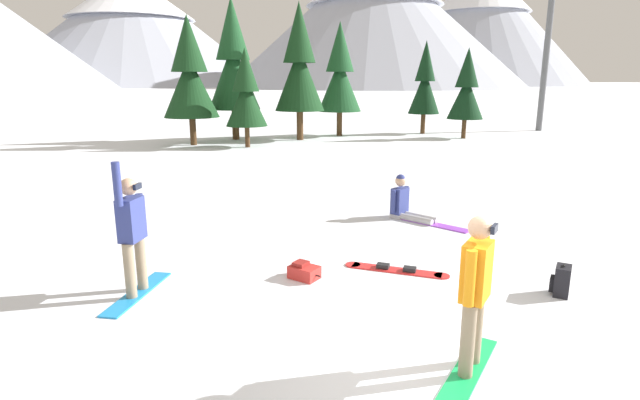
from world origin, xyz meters
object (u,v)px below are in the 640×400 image
(loose_snowboard_near_left, at_px, (396,270))
(snowboarder_foreground, at_px, (475,291))
(pine_tree_broad, at_px, (425,84))
(pine_tree_twin, at_px, (190,75))
(pine_tree_young, at_px, (246,94))
(backpack_red, at_px, (304,271))
(pine_tree_tall, at_px, (233,63))
(pine_tree_leaning, at_px, (299,66))
(backpack_black, at_px, (561,281))
(snowboarder_midground, at_px, (132,233))
(pine_tree_short, at_px, (466,89))
(pine_tree_slender, at_px, (340,75))
(snowboarder_background, at_px, (406,204))
(ski_lift_tower, at_px, (548,38))

(loose_snowboard_near_left, bearing_deg, snowboarder_foreground, -97.09)
(pine_tree_broad, xyz_separation_m, pine_tree_twin, (-12.78, -1.96, 0.43))
(pine_tree_young, bearing_deg, backpack_red, -93.13)
(pine_tree_tall, distance_m, pine_tree_twin, 2.84)
(pine_tree_leaning, distance_m, pine_tree_tall, 3.34)
(backpack_black, height_order, pine_tree_leaning, pine_tree_leaning)
(snowboarder_midground, xyz_separation_m, backpack_black, (5.95, -1.55, -0.72))
(snowboarder_foreground, xyz_separation_m, pine_tree_short, (11.13, 19.51, 1.61))
(snowboarder_foreground, distance_m, pine_tree_slender, 23.09)
(snowboarder_background, bearing_deg, pine_tree_young, 99.12)
(snowboarder_background, bearing_deg, backpack_black, -83.27)
(snowboarder_foreground, distance_m, snowboarder_midground, 4.70)
(snowboarder_midground, xyz_separation_m, pine_tree_tall, (3.10, 19.05, 2.88))
(pine_tree_leaning, xyz_separation_m, pine_tree_slender, (2.52, 1.38, -0.39))
(pine_tree_slender, bearing_deg, pine_tree_broad, -2.11)
(snowboarder_midground, bearing_deg, loose_snowboard_near_left, -1.36)
(pine_tree_leaning, xyz_separation_m, pine_tree_broad, (7.44, 1.20, -0.87))
(pine_tree_leaning, bearing_deg, backpack_red, -101.90)
(pine_tree_broad, bearing_deg, pine_tree_slender, 177.89)
(pine_tree_leaning, xyz_separation_m, ski_lift_tower, (15.06, 1.07, 1.72))
(backpack_red, relative_size, pine_tree_leaning, 0.08)
(snowboarder_foreground, relative_size, loose_snowboard_near_left, 1.10)
(pine_tree_broad, bearing_deg, backpack_black, -110.50)
(backpack_black, height_order, pine_tree_slender, pine_tree_slender)
(backpack_black, bearing_deg, snowboarder_midground, 165.41)
(pine_tree_tall, bearing_deg, backpack_red, -91.87)
(pine_tree_short, bearing_deg, pine_tree_slender, 154.34)
(snowboarder_background, xyz_separation_m, pine_tree_slender, (3.36, 16.65, 2.94))
(snowboarder_background, height_order, pine_tree_slender, pine_tree_slender)
(pine_tree_young, relative_size, pine_tree_twin, 0.74)
(pine_tree_slender, xyz_separation_m, pine_tree_young, (-5.46, -3.60, -0.88))
(pine_tree_leaning, distance_m, pine_tree_broad, 7.59)
(snowboarder_foreground, bearing_deg, loose_snowboard_near_left, 82.91)
(snowboarder_background, height_order, backpack_red, snowboarder_background)
(pine_tree_leaning, relative_size, ski_lift_tower, 0.72)
(pine_tree_leaning, xyz_separation_m, pine_tree_short, (8.50, -1.49, -1.15))
(snowboarder_midground, distance_m, backpack_red, 2.61)
(pine_tree_broad, height_order, pine_tree_tall, pine_tree_tall)
(snowboarder_foreground, xyz_separation_m, snowboarder_midground, (-3.65, 2.96, 0.02))
(snowboarder_midground, distance_m, pine_tree_slender, 21.46)
(backpack_black, relative_size, pine_tree_leaning, 0.07)
(snowboarder_foreground, distance_m, pine_tree_broad, 24.46)
(pine_tree_short, bearing_deg, backpack_red, -126.58)
(backpack_red, distance_m, pine_tree_young, 16.04)
(snowboarder_foreground, xyz_separation_m, loose_snowboard_near_left, (0.36, 2.86, -0.89))
(loose_snowboard_near_left, xyz_separation_m, pine_tree_tall, (-0.90, 19.14, 3.79))
(backpack_black, distance_m, pine_tree_twin, 19.72)
(pine_tree_slender, distance_m, pine_tree_short, 6.68)
(pine_tree_short, relative_size, ski_lift_tower, 0.49)
(backpack_black, height_order, pine_tree_short, pine_tree_short)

